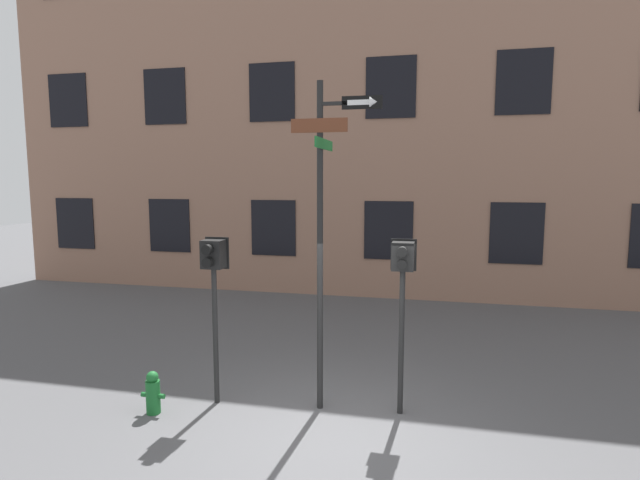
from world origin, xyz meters
name	(u,v)px	position (x,y,z in m)	size (l,w,h in m)	color
ground_plane	(331,438)	(0.00, 0.00, 0.00)	(60.00, 60.00, 0.00)	#515154
building_facade	(392,89)	(0.00, 8.35, 5.93)	(24.00, 0.64, 11.86)	#936B56
street_sign_pole	(324,221)	(-0.28, 0.84, 2.83)	(1.28, 1.09, 4.79)	black
pedestrian_signal_left	(214,274)	(-1.94, 0.66, 2.02)	(0.38, 0.40, 2.55)	black
pedestrian_signal_right	(403,278)	(0.84, 0.93, 2.02)	(0.37, 0.40, 2.57)	black
fire_hydrant	(153,393)	(-2.70, 0.13, 0.31)	(0.37, 0.21, 0.64)	#196028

